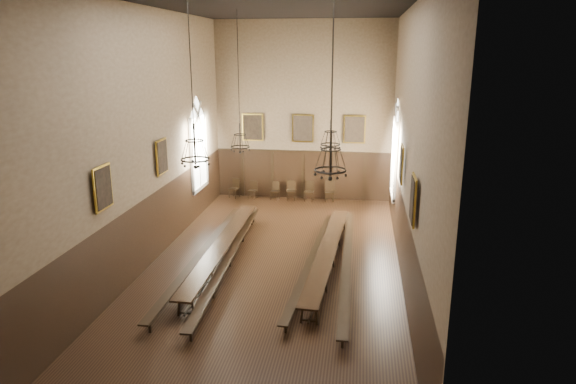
% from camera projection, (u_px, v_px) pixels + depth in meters
% --- Properties ---
extents(floor, '(9.00, 18.00, 0.02)m').
position_uv_depth(floor, '(274.00, 266.00, 18.52)').
color(floor, black).
rests_on(floor, ground).
extents(ceiling, '(9.00, 18.00, 0.02)m').
position_uv_depth(ceiling, '(272.00, 1.00, 16.11)').
color(ceiling, black).
rests_on(ceiling, ground).
extents(wall_back, '(9.00, 0.02, 9.00)m').
position_uv_depth(wall_back, '(303.00, 112.00, 25.90)').
color(wall_back, '#7A654B').
rests_on(wall_back, ground).
extents(wall_front, '(9.00, 0.02, 9.00)m').
position_uv_depth(wall_front, '(182.00, 235.00, 8.72)').
color(wall_front, '#7A654B').
rests_on(wall_front, ground).
extents(wall_left, '(0.02, 18.00, 9.00)m').
position_uv_depth(wall_left, '(146.00, 140.00, 17.93)').
color(wall_left, '#7A654B').
rests_on(wall_left, ground).
extents(wall_right, '(0.02, 18.00, 9.00)m').
position_uv_depth(wall_right, '(409.00, 147.00, 16.69)').
color(wall_right, '#7A654B').
rests_on(wall_right, ground).
extents(wainscot_panelling, '(9.00, 18.00, 2.50)m').
position_uv_depth(wainscot_panelling, '(274.00, 234.00, 18.18)').
color(wainscot_panelling, black).
rests_on(wainscot_panelling, floor).
extents(table_left, '(0.70, 9.20, 0.72)m').
position_uv_depth(table_left, '(223.00, 252.00, 18.89)').
color(table_left, black).
rests_on(table_left, floor).
extents(table_right, '(1.15, 9.08, 0.71)m').
position_uv_depth(table_right, '(327.00, 258.00, 18.37)').
color(table_right, black).
rests_on(table_right, floor).
extents(bench_left_outer, '(0.33, 10.45, 0.47)m').
position_uv_depth(bench_left_outer, '(203.00, 256.00, 18.67)').
color(bench_left_outer, black).
rests_on(bench_left_outer, floor).
extents(bench_left_inner, '(0.75, 10.77, 0.48)m').
position_uv_depth(bench_left_inner, '(230.00, 258.00, 18.41)').
color(bench_left_inner, black).
rests_on(bench_left_inner, floor).
extents(bench_right_inner, '(0.94, 9.72, 0.44)m').
position_uv_depth(bench_right_inner, '(312.00, 261.00, 18.29)').
color(bench_right_inner, black).
rests_on(bench_right_inner, floor).
extents(bench_right_outer, '(0.43, 10.59, 0.48)m').
position_uv_depth(bench_right_outer, '(347.00, 263.00, 18.02)').
color(bench_right_outer, black).
rests_on(bench_right_outer, floor).
extents(chair_0, '(0.58, 0.58, 1.02)m').
position_uv_depth(chair_0, '(234.00, 192.00, 27.08)').
color(chair_0, black).
rests_on(chair_0, floor).
extents(chair_1, '(0.49, 0.49, 0.92)m').
position_uv_depth(chair_1, '(253.00, 193.00, 26.90)').
color(chair_1, black).
rests_on(chair_1, floor).
extents(chair_2, '(0.50, 0.50, 0.94)m').
position_uv_depth(chair_2, '(275.00, 194.00, 26.72)').
color(chair_2, black).
rests_on(chair_2, floor).
extents(chair_3, '(0.49, 0.49, 1.01)m').
position_uv_depth(chair_3, '(291.00, 194.00, 26.66)').
color(chair_3, black).
rests_on(chair_3, floor).
extents(chair_4, '(0.48, 0.48, 1.02)m').
position_uv_depth(chair_4, '(309.00, 195.00, 26.48)').
color(chair_4, black).
rests_on(chair_4, floor).
extents(chair_5, '(0.50, 0.50, 1.03)m').
position_uv_depth(chair_5, '(329.00, 195.00, 26.42)').
color(chair_5, black).
rests_on(chair_5, floor).
extents(chandelier_back_left, '(0.77, 0.77, 5.33)m').
position_uv_depth(chandelier_back_left, '(240.00, 137.00, 20.28)').
color(chandelier_back_left, black).
rests_on(chandelier_back_left, ceiling).
extents(chandelier_back_right, '(0.77, 0.77, 5.12)m').
position_uv_depth(chandelier_back_right, '(331.00, 135.00, 19.64)').
color(chandelier_back_right, black).
rests_on(chandelier_back_right, ceiling).
extents(chandelier_front_left, '(0.88, 0.88, 4.81)m').
position_uv_depth(chandelier_front_left, '(195.00, 149.00, 15.40)').
color(chandelier_front_left, black).
rests_on(chandelier_front_left, ceiling).
extents(chandelier_front_right, '(0.90, 0.90, 4.85)m').
position_uv_depth(chandelier_front_right, '(331.00, 159.00, 14.15)').
color(chandelier_front_right, black).
rests_on(chandelier_front_right, ceiling).
extents(portrait_back_0, '(1.10, 0.12, 1.40)m').
position_uv_depth(portrait_back_0, '(253.00, 127.00, 26.35)').
color(portrait_back_0, '#B7912C').
rests_on(portrait_back_0, wall_back).
extents(portrait_back_1, '(1.10, 0.12, 1.40)m').
position_uv_depth(portrait_back_1, '(303.00, 128.00, 25.99)').
color(portrait_back_1, '#B7912C').
rests_on(portrait_back_1, wall_back).
extents(portrait_back_2, '(1.10, 0.12, 1.40)m').
position_uv_depth(portrait_back_2, '(354.00, 129.00, 25.64)').
color(portrait_back_2, '#B7912C').
rests_on(portrait_back_2, wall_back).
extents(portrait_left_0, '(0.12, 1.00, 1.30)m').
position_uv_depth(portrait_left_0, '(162.00, 157.00, 19.08)').
color(portrait_left_0, '#B7912C').
rests_on(portrait_left_0, wall_left).
extents(portrait_left_1, '(0.12, 1.00, 1.30)m').
position_uv_depth(portrait_left_1, '(103.00, 188.00, 14.79)').
color(portrait_left_1, '#B7912C').
rests_on(portrait_left_1, wall_left).
extents(portrait_right_0, '(0.12, 1.00, 1.30)m').
position_uv_depth(portrait_right_0, '(402.00, 164.00, 17.88)').
color(portrait_right_0, '#B7912C').
rests_on(portrait_right_0, wall_right).
extents(portrait_right_1, '(0.12, 1.00, 1.30)m').
position_uv_depth(portrait_right_1, '(413.00, 200.00, 13.58)').
color(portrait_right_1, '#B7912C').
rests_on(portrait_right_1, wall_right).
extents(window_right, '(0.20, 2.20, 4.60)m').
position_uv_depth(window_right, '(395.00, 149.00, 22.24)').
color(window_right, white).
rests_on(window_right, wall_right).
extents(window_left, '(0.20, 2.20, 4.60)m').
position_uv_depth(window_left, '(198.00, 144.00, 23.46)').
color(window_left, white).
rests_on(window_left, wall_left).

